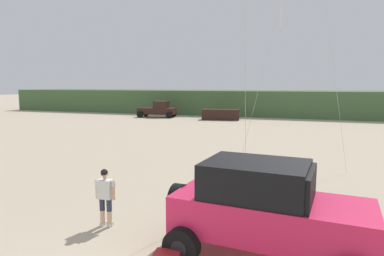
% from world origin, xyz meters
% --- Properties ---
extents(dune_ridge, '(90.00, 9.38, 3.19)m').
position_xyz_m(dune_ridge, '(5.75, 41.97, 1.60)').
color(dune_ridge, '#426038').
rests_on(dune_ridge, ground_plane).
extents(jeep, '(4.94, 2.71, 2.26)m').
position_xyz_m(jeep, '(3.26, 3.48, 1.20)').
color(jeep, '#EA2151').
rests_on(jeep, ground_plane).
extents(person_watching, '(0.62, 0.33, 1.67)m').
position_xyz_m(person_watching, '(-1.26, 3.80, 0.94)').
color(person_watching, '#DBB28E').
rests_on(person_watching, ground_plane).
extents(distant_pickup, '(4.79, 2.87, 1.98)m').
position_xyz_m(distant_pickup, '(-13.63, 33.90, 0.94)').
color(distant_pickup, black).
rests_on(distant_pickup, ground_plane).
extents(distant_sedan, '(4.43, 2.40, 1.20)m').
position_xyz_m(distant_sedan, '(-5.54, 33.40, 0.60)').
color(distant_sedan, black).
rests_on(distant_sedan, ground_plane).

